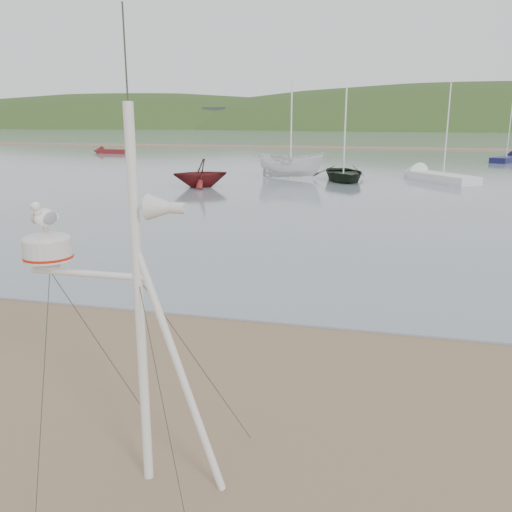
% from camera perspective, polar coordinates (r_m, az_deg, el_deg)
% --- Properties ---
extents(ground, '(560.00, 560.00, 0.00)m').
position_cam_1_polar(ground, '(8.23, -17.99, -15.57)').
color(ground, brown).
rests_on(ground, ground).
extents(water, '(560.00, 256.00, 0.04)m').
position_cam_1_polar(water, '(138.09, 12.57, 12.33)').
color(water, slate).
rests_on(water, ground).
extents(sandbar, '(560.00, 7.00, 0.07)m').
position_cam_1_polar(sandbar, '(76.18, 11.12, 11.10)').
color(sandbar, brown).
rests_on(sandbar, water).
extents(hill_ridge, '(620.00, 180.00, 80.00)m').
position_cam_1_polar(hill_ridge, '(242.57, 17.48, 8.06)').
color(hill_ridge, '#263C18').
rests_on(hill_ridge, ground).
extents(far_cottages, '(294.40, 6.30, 8.00)m').
position_cam_1_polar(far_cottages, '(201.98, 14.08, 13.90)').
color(far_cottages, white).
rests_on(far_cottages, ground).
extents(mast_rig, '(2.24, 2.40, 5.06)m').
position_cam_1_polar(mast_rig, '(6.20, -12.49, -12.76)').
color(mast_rig, silver).
rests_on(mast_rig, ground).
extents(boat_dark, '(3.64, 1.98, 4.89)m').
position_cam_1_polar(boat_dark, '(35.81, 9.31, 11.70)').
color(boat_dark, black).
rests_on(boat_dark, water).
extents(boat_red, '(2.81, 3.19, 3.16)m').
position_cam_1_polar(boat_red, '(32.32, -5.92, 10.01)').
color(boat_red, maroon).
rests_on(boat_red, water).
extents(boat_white, '(2.00, 1.96, 4.59)m').
position_cam_1_polar(boat_white, '(36.79, 3.71, 11.68)').
color(boat_white, silver).
rests_on(boat_white, water).
extents(sailboat_blue_far, '(4.21, 5.96, 6.01)m').
position_cam_1_polar(sailboat_blue_far, '(57.44, 25.32, 9.27)').
color(sailboat_blue_far, '#12133F').
rests_on(sailboat_blue_far, ground).
extents(dinghy_red_far, '(4.65, 1.63, 1.11)m').
position_cam_1_polar(dinghy_red_far, '(66.24, -15.46, 10.59)').
color(dinghy_red_far, maroon).
rests_on(dinghy_red_far, ground).
extents(sailboat_white_near, '(5.28, 6.35, 6.66)m').
position_cam_1_polar(sailboat_white_near, '(38.35, 17.39, 8.13)').
color(sailboat_white_near, silver).
rests_on(sailboat_white_near, ground).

